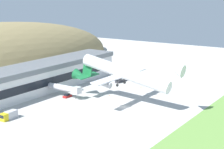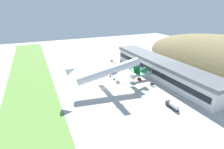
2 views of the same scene
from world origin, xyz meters
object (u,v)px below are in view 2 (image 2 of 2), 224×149
(cargo_airplane, at_px, (111,71))
(traffic_cone_1, at_px, (131,90))
(service_car_1, at_px, (112,61))
(fuel_truck, at_px, (117,65))
(jetway_0, at_px, (140,75))
(traffic_cone_0, at_px, (144,109))
(terminal_building, at_px, (160,67))
(service_car_2, at_px, (139,79))
(box_truck, at_px, (172,106))
(service_car_0, at_px, (152,85))

(cargo_airplane, xyz_separation_m, traffic_cone_1, (5.85, 10.77, -12.35))
(service_car_1, xyz_separation_m, fuel_truck, (13.84, -1.31, 0.76))
(jetway_0, distance_m, traffic_cone_0, 38.27)
(traffic_cone_1, bearing_deg, cargo_airplane, -118.52)
(cargo_airplane, distance_m, traffic_cone_0, 30.22)
(terminal_building, distance_m, fuel_truck, 38.60)
(jetway_0, bearing_deg, fuel_truck, -176.86)
(service_car_2, height_order, box_truck, box_truck)
(service_car_0, distance_m, service_car_1, 58.79)
(jetway_0, height_order, box_truck, jetway_0)
(terminal_building, distance_m, service_car_0, 20.41)
(cargo_airplane, height_order, box_truck, cargo_airplane)
(fuel_truck, bearing_deg, service_car_2, 2.02)
(traffic_cone_0, xyz_separation_m, traffic_cone_1, (-20.96, 4.31, 0.00))
(service_car_2, xyz_separation_m, box_truck, (37.46, -4.13, 0.78))
(service_car_0, xyz_separation_m, traffic_cone_0, (21.54, -20.88, -0.34))
(service_car_0, height_order, box_truck, box_truck)
(service_car_1, distance_m, traffic_cone_0, 82.35)
(cargo_airplane, xyz_separation_m, service_car_1, (-53.46, 24.81, -11.96))
(jetway_0, bearing_deg, service_car_0, 9.89)
(cargo_airplane, distance_m, service_car_2, 28.08)
(service_car_0, xyz_separation_m, traffic_cone_1, (0.57, -16.57, -0.34))
(traffic_cone_1, bearing_deg, terminal_building, 111.34)
(service_car_1, relative_size, fuel_truck, 0.56)
(fuel_truck, bearing_deg, service_car_1, 174.59)
(terminal_building, height_order, fuel_truck, terminal_building)
(cargo_airplane, bearing_deg, service_car_0, 79.07)
(cargo_airplane, height_order, service_car_0, cargo_airplane)
(service_car_2, distance_m, traffic_cone_1, 18.30)
(jetway_0, distance_m, cargo_airplane, 27.48)
(fuel_truck, distance_m, traffic_cone_1, 47.23)
(jetway_0, height_order, traffic_cone_0, jetway_0)
(terminal_building, xyz_separation_m, traffic_cone_0, (33.40, -36.13, -6.93))
(cargo_airplane, distance_m, fuel_truck, 47.41)
(terminal_building, height_order, traffic_cone_1, terminal_building)
(service_car_2, bearing_deg, traffic_cone_1, -49.50)
(fuel_truck, bearing_deg, jetway_0, 3.14)
(terminal_building, relative_size, service_car_2, 23.04)
(terminal_building, distance_m, traffic_cone_1, 34.86)
(fuel_truck, xyz_separation_m, traffic_cone_1, (45.47, -12.73, -1.14))
(service_car_0, relative_size, service_car_2, 0.94)
(fuel_truck, bearing_deg, terminal_building, 30.02)
(service_car_0, relative_size, box_truck, 0.50)
(cargo_airplane, height_order, service_car_1, cargo_airplane)
(service_car_0, relative_size, traffic_cone_1, 7.16)
(service_car_0, bearing_deg, jetway_0, -170.11)
(terminal_building, bearing_deg, cargo_airplane, -81.22)
(terminal_building, bearing_deg, jetway_0, -89.00)
(terminal_building, height_order, service_car_0, terminal_building)
(service_car_0, height_order, service_car_2, service_car_2)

